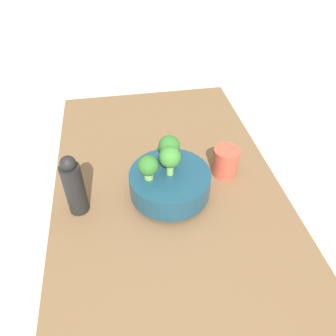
% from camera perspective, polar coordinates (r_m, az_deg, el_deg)
% --- Properties ---
extents(ground_plane, '(6.00, 6.00, 0.00)m').
position_cam_1_polar(ground_plane, '(0.92, 0.06, -5.04)').
color(ground_plane, beige).
extents(table, '(1.08, 0.62, 0.03)m').
position_cam_1_polar(table, '(0.91, 0.06, -4.36)').
color(table, brown).
rests_on(table, ground_plane).
extents(bowl, '(0.21, 0.21, 0.08)m').
position_cam_1_polar(bowl, '(0.85, 0.00, -2.69)').
color(bowl, navy).
rests_on(bowl, table).
extents(broccoli_floret_center, '(0.05, 0.05, 0.08)m').
position_cam_1_polar(broccoli_floret_center, '(0.79, 0.00, 1.74)').
color(broccoli_floret_center, '#7AB256').
rests_on(broccoli_floret_center, bowl).
extents(broccoli_floret_front, '(0.05, 0.05, 0.07)m').
position_cam_1_polar(broccoli_floret_front, '(0.79, -3.46, 0.31)').
color(broccoli_floret_front, '#7AB256').
rests_on(broccoli_floret_front, bowl).
extents(broccoli_floret_left, '(0.06, 0.06, 0.08)m').
position_cam_1_polar(broccoli_floret_left, '(0.84, 0.23, 3.65)').
color(broccoli_floret_left, '#609347').
rests_on(broccoli_floret_left, bowl).
extents(cup, '(0.07, 0.07, 0.08)m').
position_cam_1_polar(cup, '(0.93, 9.98, 1.15)').
color(cup, '#C64C38').
rests_on(cup, table).
extents(pepper_mill, '(0.05, 0.05, 0.17)m').
position_cam_1_polar(pepper_mill, '(0.82, -16.06, -3.06)').
color(pepper_mill, black).
rests_on(pepper_mill, table).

